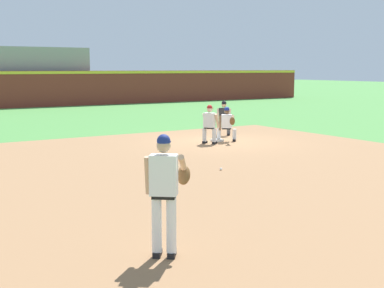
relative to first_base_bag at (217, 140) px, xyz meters
name	(u,v)px	position (x,y,z in m)	size (l,w,h in m)	color
ground_plane	(217,141)	(0.00, 0.00, -0.04)	(160.00, 160.00, 0.00)	#47843D
infield_dirt_patch	(202,174)	(-3.96, -5.04, -0.04)	(18.00, 18.00, 0.01)	#936B47
first_base_bag	(217,140)	(0.00, 0.00, 0.00)	(0.38, 0.38, 0.09)	white
baseball	(221,169)	(-3.26, -4.90, -0.01)	(0.07, 0.07, 0.07)	white
pitcher	(165,188)	(-7.88, -10.06, 1.01)	(0.85, 0.54, 1.86)	black
first_baseman	(227,123)	(0.31, -0.21, 0.69)	(0.71, 1.09, 1.34)	black
baserunner	(210,123)	(-0.61, -0.38, 0.75)	(0.63, 0.68, 1.46)	black
umpire	(224,117)	(1.30, 1.39, 0.75)	(0.68, 0.66, 1.46)	black
outfield_wall	(46,88)	(0.00, 22.00, 1.35)	(48.00, 0.54, 2.60)	maroon
stadium_seating_block	(36,76)	(0.00, 24.47, 2.16)	(7.50, 3.35, 4.35)	gray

